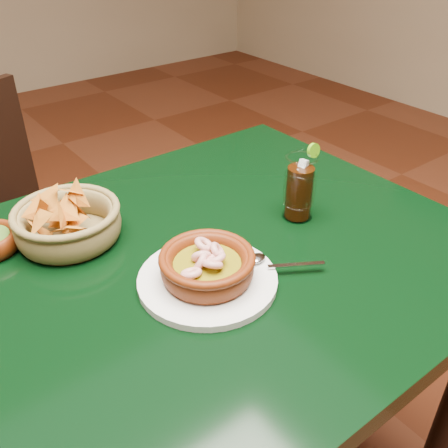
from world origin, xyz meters
TOP-DOWN VIEW (x-y plane):
  - dining_table at (0.00, 0.00)m, footprint 1.20×0.80m
  - dining_chair at (-0.05, 0.70)m, footprint 0.53×0.53m
  - shrimp_plate at (0.07, -0.07)m, footprint 0.29×0.23m
  - chip_basket at (-0.06, 0.19)m, footprint 0.23×0.23m
  - cola_drink at (0.33, -0.01)m, footprint 0.13×0.13m

SIDE VIEW (x-z plane):
  - dining_chair at x=-0.05m, z-range 0.04..0.91m
  - dining_table at x=0.00m, z-range 0.28..1.03m
  - shrimp_plate at x=0.07m, z-range 0.74..0.82m
  - chip_basket at x=-0.06m, z-range 0.72..0.85m
  - cola_drink at x=0.33m, z-range 0.74..0.89m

